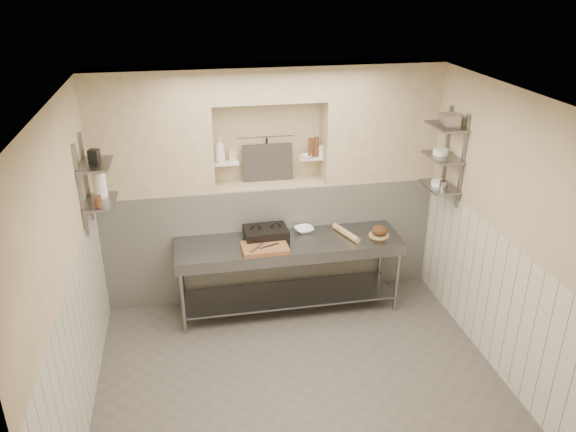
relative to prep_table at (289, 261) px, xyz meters
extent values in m
cube|color=#56514C|center=(-0.13, -1.18, -0.69)|extent=(4.00, 3.90, 0.10)
cube|color=silver|center=(-0.13, -1.18, 2.21)|extent=(4.00, 3.90, 0.10)
cube|color=beige|center=(-2.18, -1.18, 0.76)|extent=(0.10, 3.90, 2.80)
cube|color=beige|center=(1.92, -1.18, 0.76)|extent=(0.10, 3.90, 2.80)
cube|color=beige|center=(-0.13, 0.82, 0.76)|extent=(4.00, 0.10, 2.80)
cube|color=beige|center=(-0.13, -3.18, 0.76)|extent=(4.00, 0.10, 2.80)
cube|color=silver|center=(-0.13, 0.57, 0.06)|extent=(4.00, 0.40, 1.40)
cube|color=beige|center=(-0.13, 0.57, 0.77)|extent=(1.30, 0.40, 0.02)
cube|color=beige|center=(-1.46, 0.57, 1.46)|extent=(1.35, 0.40, 1.40)
cube|color=beige|center=(1.19, 0.57, 1.46)|extent=(1.35, 0.40, 1.40)
cube|color=beige|center=(-0.13, 0.57, 1.96)|extent=(1.30, 0.40, 0.40)
cube|color=silver|center=(-2.12, -1.18, 0.06)|extent=(0.02, 3.90, 1.40)
cube|color=silver|center=(1.86, -1.18, 0.06)|extent=(0.02, 3.90, 1.40)
cube|color=white|center=(-0.63, 0.57, 1.06)|extent=(0.28, 0.16, 0.02)
cube|color=white|center=(0.37, 0.57, 1.06)|extent=(0.28, 0.16, 0.02)
cylinder|color=gray|center=(-0.13, 0.74, 1.31)|extent=(0.70, 0.02, 0.02)
cylinder|color=black|center=(-0.13, 0.72, 1.14)|extent=(0.02, 0.02, 0.30)
cube|color=#383330|center=(-0.13, 0.67, 1.00)|extent=(0.60, 0.08, 0.45)
cube|color=slate|center=(-2.11, 0.07, 1.16)|extent=(0.03, 0.03, 0.95)
cube|color=slate|center=(-2.11, -0.33, 1.16)|extent=(0.03, 0.03, 0.95)
cube|color=slate|center=(-1.97, -0.13, 0.96)|extent=(0.30, 0.50, 0.02)
cube|color=slate|center=(-1.97, -0.13, 1.36)|extent=(0.30, 0.50, 0.03)
cube|color=slate|center=(1.84, 0.07, 1.21)|extent=(0.03, 0.03, 1.05)
cube|color=slate|center=(1.84, -0.33, 1.21)|extent=(0.03, 0.03, 1.05)
cube|color=slate|center=(1.71, -0.13, 0.86)|extent=(0.30, 0.50, 0.02)
cube|color=slate|center=(1.71, -0.13, 1.21)|extent=(0.30, 0.50, 0.02)
cube|color=slate|center=(1.71, -0.13, 1.56)|extent=(0.30, 0.50, 0.03)
cube|color=gray|center=(0.00, 0.02, 0.24)|extent=(2.60, 0.70, 0.04)
cube|color=gray|center=(0.00, 0.02, -0.46)|extent=(2.45, 0.60, 0.03)
cube|color=gray|center=(0.00, -0.31, 0.18)|extent=(2.60, 0.02, 0.12)
cylinder|color=gray|center=(-1.24, -0.27, -0.21)|extent=(0.04, 0.04, 0.86)
cylinder|color=gray|center=(-1.24, 0.31, -0.21)|extent=(0.04, 0.04, 0.86)
cylinder|color=gray|center=(1.24, -0.27, -0.21)|extent=(0.04, 0.04, 0.86)
cylinder|color=gray|center=(1.24, 0.31, -0.21)|extent=(0.04, 0.04, 0.86)
cube|color=black|center=(-0.25, 0.12, 0.30)|extent=(0.51, 0.38, 0.09)
cube|color=black|center=(-0.25, 0.12, 0.37)|extent=(0.51, 0.38, 0.04)
cube|color=brown|center=(-0.30, -0.14, 0.28)|extent=(0.52, 0.37, 0.05)
cube|color=gray|center=(-0.26, -0.16, 0.31)|extent=(0.24, 0.12, 0.01)
cylinder|color=gray|center=(-0.40, -0.19, 0.31)|extent=(0.17, 0.20, 0.02)
imported|color=white|center=(0.23, 0.22, 0.28)|extent=(0.26, 0.26, 0.05)
cylinder|color=tan|center=(0.69, 0.03, 0.29)|extent=(0.22, 0.47, 0.07)
cylinder|color=tan|center=(1.06, -0.05, 0.26)|extent=(0.24, 0.24, 0.01)
ellipsoid|color=#4C2D19|center=(1.06, -0.05, 0.33)|extent=(0.19, 0.19, 0.11)
imported|color=white|center=(-0.70, 0.56, 1.22)|extent=(0.14, 0.14, 0.30)
cube|color=beige|center=(-0.55, 0.61, 1.13)|extent=(0.09, 0.09, 0.13)
imported|color=white|center=(0.31, 0.53, 1.09)|extent=(0.17, 0.17, 0.04)
cylinder|color=#572E1B|center=(0.44, 0.57, 1.19)|extent=(0.06, 0.06, 0.24)
cylinder|color=#572E1B|center=(0.37, 0.57, 1.18)|extent=(0.06, 0.06, 0.23)
cylinder|color=white|center=(0.50, 0.59, 1.13)|extent=(0.07, 0.07, 0.13)
cylinder|color=white|center=(-1.97, -0.02, 1.10)|extent=(0.13, 0.13, 0.26)
cylinder|color=#572E1B|center=(-1.97, -0.29, 1.03)|extent=(0.07, 0.07, 0.11)
cube|color=black|center=(-1.97, -0.12, 1.44)|extent=(0.12, 0.12, 0.13)
cylinder|color=white|center=(1.71, -0.12, 0.90)|extent=(0.18, 0.18, 0.06)
cylinder|color=gray|center=(1.71, -0.23, 0.92)|extent=(0.09, 0.09, 0.09)
cylinder|color=white|center=(1.71, -0.07, 1.25)|extent=(0.17, 0.17, 0.06)
cube|color=gray|center=(1.71, -0.19, 1.64)|extent=(0.19, 0.22, 0.13)
camera|label=1|loc=(-1.09, -5.64, 3.13)|focal=35.00mm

